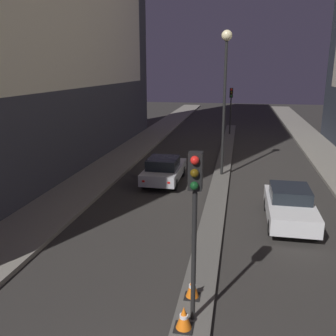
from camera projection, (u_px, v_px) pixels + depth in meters
name	position (u px, v px, depth m)	size (l,w,h in m)	color
median_strip	(223.00, 167.00, 24.65)	(0.98, 36.52, 0.15)	#56544F
traffic_light_near	(195.00, 201.00, 8.78)	(0.32, 0.42, 4.40)	black
traffic_light_mid	(231.00, 100.00, 35.53)	(0.32, 0.42, 4.40)	black
street_lamp	(225.00, 72.00, 21.13)	(0.60, 0.60, 8.27)	black
traffic_cone_near	(184.00, 318.00, 9.20)	(0.47, 0.47, 0.61)	black
traffic_cone_far	(192.00, 288.00, 10.47)	(0.44, 0.44, 0.61)	black
car_left_lane	(164.00, 170.00, 21.38)	(1.93, 4.38, 1.50)	#B2B2B7
car_right_lane	(290.00, 206.00, 15.78)	(1.88, 4.33, 1.50)	silver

